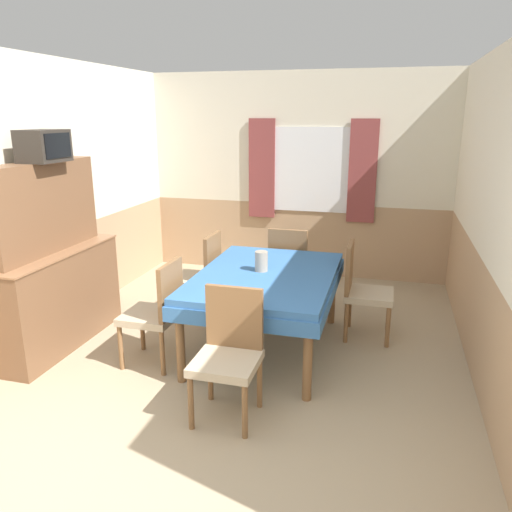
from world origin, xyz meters
TOP-DOWN VIEW (x-y plane):
  - wall_back at (0.01, 4.47)m, footprint 4.28×0.10m
  - wall_left at (-1.97, 2.22)m, footprint 0.05×4.85m
  - wall_right at (1.97, 2.22)m, footprint 0.05×4.85m
  - dining_table at (0.18, 2.14)m, footprint 1.20×1.69m
  - chair_head_window at (0.18, 3.20)m, footprint 0.44×0.44m
  - chair_right_far at (1.00, 2.65)m, footprint 0.44×0.44m
  - chair_head_near at (0.18, 1.08)m, footprint 0.44×0.44m
  - chair_left_far at (-0.63, 2.65)m, footprint 0.44×0.44m
  - chair_left_near at (-0.63, 1.63)m, footprint 0.44×0.44m
  - sideboard at (-1.72, 1.74)m, footprint 0.46×1.46m
  - tv at (-1.66, 1.76)m, footprint 0.29×0.40m
  - vase at (0.13, 2.19)m, footprint 0.11×0.11m

SIDE VIEW (x-z plane):
  - chair_head_window at x=0.18m, z-range 0.03..0.95m
  - chair_right_far at x=1.00m, z-range 0.03..0.95m
  - chair_head_near at x=0.18m, z-range 0.03..0.95m
  - chair_left_far at x=-0.63m, z-range 0.03..0.95m
  - chair_left_near at x=-0.63m, z-range 0.03..0.95m
  - dining_table at x=0.18m, z-range 0.26..0.99m
  - sideboard at x=-1.72m, z-range -0.14..1.55m
  - vase at x=0.13m, z-range 0.73..0.91m
  - wall_left at x=-1.97m, z-range 0.00..2.60m
  - wall_right at x=1.97m, z-range 0.00..2.60m
  - wall_back at x=0.01m, z-range 0.01..2.61m
  - tv at x=-1.66m, z-range 1.68..1.95m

